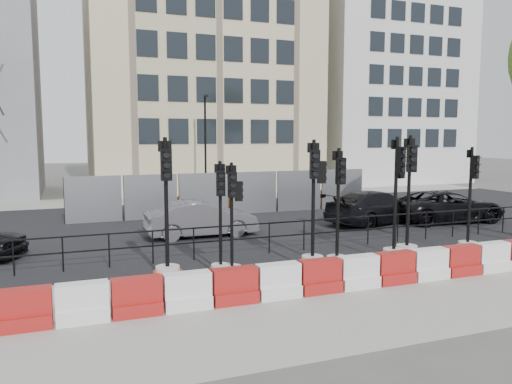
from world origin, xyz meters
name	(u,v)px	position (x,y,z in m)	size (l,w,h in m)	color
ground	(322,260)	(0.00, 0.00, 0.00)	(120.00, 120.00, 0.00)	#51514C
sidewalk_near	(381,288)	(0.00, -3.00, 0.01)	(40.00, 6.00, 0.02)	gray
road	(244,222)	(0.00, 7.00, 0.01)	(40.00, 14.00, 0.03)	black
sidewalk_far	(193,198)	(0.00, 16.00, 0.01)	(40.00, 4.00, 0.02)	gray
building_cream	(199,60)	(2.00, 21.99, 9.00)	(15.00, 10.06, 18.00)	beige
building_white	(379,82)	(17.00, 21.99, 8.00)	(12.00, 9.06, 16.00)	silver
kerb_railing	(304,230)	(0.00, 1.20, 0.69)	(18.00, 0.04, 1.00)	black
heras_fencing	(235,199)	(0.57, 9.86, 0.65)	(14.33, 1.72, 2.00)	gray
lamp_post_far	(205,144)	(0.50, 14.98, 3.22)	(0.12, 0.56, 6.00)	black
barrier_row	(376,271)	(0.00, -2.80, 0.37)	(16.75, 0.50, 0.80)	red
traffic_signal_a	(167,254)	(-4.76, -0.79, 0.75)	(0.72, 0.72, 3.64)	beige
traffic_signal_b	(232,252)	(-3.14, -1.04, 0.72)	(0.59, 0.59, 3.01)	beige
traffic_signal_c	(221,255)	(-3.38, -0.81, 0.63)	(0.60, 0.60, 3.04)	beige
traffic_signal_d	(313,241)	(-0.86, -1.09, 0.85)	(0.70, 0.70, 3.58)	beige
traffic_signal_e	(337,246)	(-0.20, -1.25, 0.69)	(0.66, 0.66, 3.35)	beige
traffic_signal_f	(395,234)	(1.71, -1.19, 0.87)	(0.72, 0.72, 3.65)	beige
traffic_signal_g	(407,235)	(2.33, -0.95, 0.76)	(0.73, 0.73, 3.69)	beige
traffic_signal_h	(469,233)	(4.55, -1.05, 0.69)	(0.66, 0.66, 3.34)	beige
car_b	(201,219)	(-2.50, 4.56, 0.67)	(4.06, 1.43, 1.34)	#55555A
car_c	(375,207)	(5.02, 4.64, 0.70)	(5.19, 3.25, 1.40)	black
car_d	(447,206)	(8.16, 3.91, 0.68)	(5.07, 2.73, 1.35)	black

